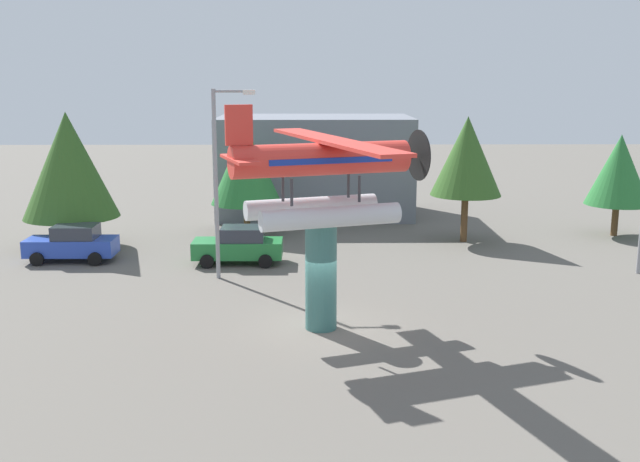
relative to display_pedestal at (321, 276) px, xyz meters
name	(u,v)px	position (x,y,z in m)	size (l,w,h in m)	color
ground_plane	(321,328)	(0.00, 0.00, -1.91)	(140.00, 140.00, 0.00)	#605B54
display_pedestal	(321,276)	(0.00, 0.00, 0.00)	(1.10, 1.10, 3.83)	#386B66
floatplane_monument	(325,173)	(0.12, 0.04, 3.58)	(7.20, 10.20, 4.00)	silver
car_near_blue	(73,243)	(-11.75, 9.74, -1.03)	(4.20, 2.02, 1.76)	#2847B7
car_mid_green	(239,245)	(-3.75, 9.22, -1.03)	(4.20, 2.02, 1.76)	#237A38
streetlight_primary	(220,171)	(-4.23, 6.66, 2.82)	(1.84, 0.28, 8.19)	gray
storefront_building	(315,166)	(-0.10, 22.00, 1.18)	(12.02, 6.97, 6.19)	slate
tree_west	(69,165)	(-12.58, 12.53, 2.37)	(4.81, 4.81, 6.96)	brown
tree_east	(246,164)	(-3.91, 15.51, 2.04)	(3.90, 3.90, 6.13)	brown
tree_center_back	(467,156)	(7.82, 13.80, 2.65)	(3.72, 3.72, 6.66)	brown
tree_far_east	(619,170)	(16.47, 15.18, 1.75)	(3.46, 3.46, 5.60)	brown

